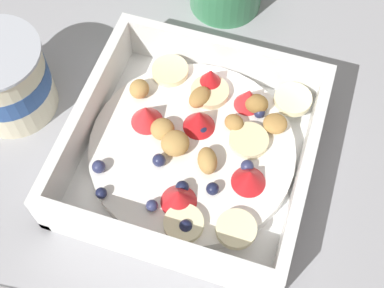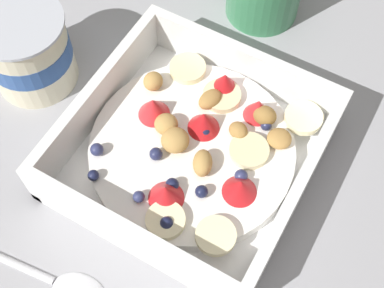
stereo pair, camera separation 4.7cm
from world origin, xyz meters
TOP-DOWN VIEW (x-y plane):
  - ground_plane at (0.00, 0.00)m, footprint 2.40×2.40m
  - fruit_bowl at (-0.01, -0.01)m, footprint 0.21×0.21m
  - yogurt_cup at (-0.01, 0.17)m, footprint 0.09×0.09m

SIDE VIEW (x-z plane):
  - ground_plane at x=0.00m, z-range 0.00..0.00m
  - fruit_bowl at x=-0.01m, z-range -0.01..0.05m
  - yogurt_cup at x=-0.01m, z-range 0.00..0.08m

